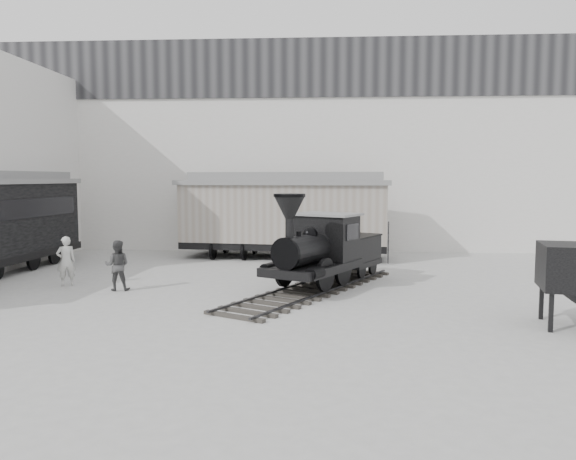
# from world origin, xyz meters

# --- Properties ---
(ground) EXTENTS (90.00, 90.00, 0.00)m
(ground) POSITION_xyz_m (0.00, 0.00, 0.00)
(ground) COLOR #9E9E9B
(north_wall) EXTENTS (34.00, 2.51, 11.00)m
(north_wall) POSITION_xyz_m (0.00, 14.98, 5.55)
(north_wall) COLOR silver
(north_wall) RESTS_ON ground
(locomotive) EXTENTS (6.19, 9.10, 3.27)m
(locomotive) POSITION_xyz_m (2.00, 3.91, 1.21)
(locomotive) COLOR #322D2A
(locomotive) RESTS_ON ground
(boxcar) EXTENTS (10.41, 4.34, 4.14)m
(boxcar) POSITION_xyz_m (0.18, 11.25, 2.17)
(boxcar) COLOR black
(boxcar) RESTS_ON ground
(visitor_a) EXTENTS (0.78, 0.70, 1.79)m
(visitor_a) POSITION_xyz_m (-7.15, 3.72, 0.90)
(visitor_a) COLOR beige
(visitor_a) RESTS_ON ground
(visitor_b) EXTENTS (0.93, 0.77, 1.74)m
(visitor_b) POSITION_xyz_m (-5.03, 3.02, 0.87)
(visitor_b) COLOR #404040
(visitor_b) RESTS_ON ground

